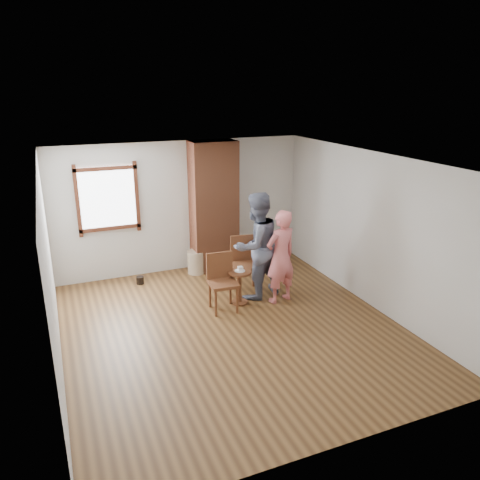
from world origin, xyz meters
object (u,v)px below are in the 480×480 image
object	(u,v)px
dining_chair_left	(222,279)
stoneware_crock	(196,262)
side_table	(240,282)
dining_chair_right	(245,261)
man	(256,246)
person_pink	(281,257)

from	to	relation	value
dining_chair_left	stoneware_crock	bearing A→B (deg)	91.12
stoneware_crock	side_table	size ratio (longest dim) A/B	0.76
dining_chair_right	side_table	distance (m)	0.59
stoneware_crock	man	size ratio (longest dim) A/B	0.24
person_pink	side_table	bearing A→B (deg)	-27.49
side_table	person_pink	world-z (taller)	person_pink
stoneware_crock	dining_chair_right	world-z (taller)	dining_chair_right
side_table	person_pink	bearing A→B (deg)	-14.18
side_table	man	bearing A→B (deg)	23.45
dining_chair_left	side_table	bearing A→B (deg)	12.82
stoneware_crock	man	distance (m)	1.75
stoneware_crock	dining_chair_left	xyz separation A→B (m)	(-0.07, -1.67, 0.31)
dining_chair_left	side_table	world-z (taller)	dining_chair_left
dining_chair_right	side_table	size ratio (longest dim) A/B	1.70
side_table	person_pink	size ratio (longest dim) A/B	0.37
person_pink	dining_chair_right	bearing A→B (deg)	-73.03
man	side_table	bearing A→B (deg)	6.10
person_pink	dining_chair_left	bearing A→B (deg)	-19.75
dining_chair_left	man	xyz separation A→B (m)	(0.73, 0.22, 0.41)
dining_chair_left	dining_chair_right	bearing A→B (deg)	43.48
stoneware_crock	dining_chair_right	size ratio (longest dim) A/B	0.45
dining_chair_left	person_pink	distance (m)	1.08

